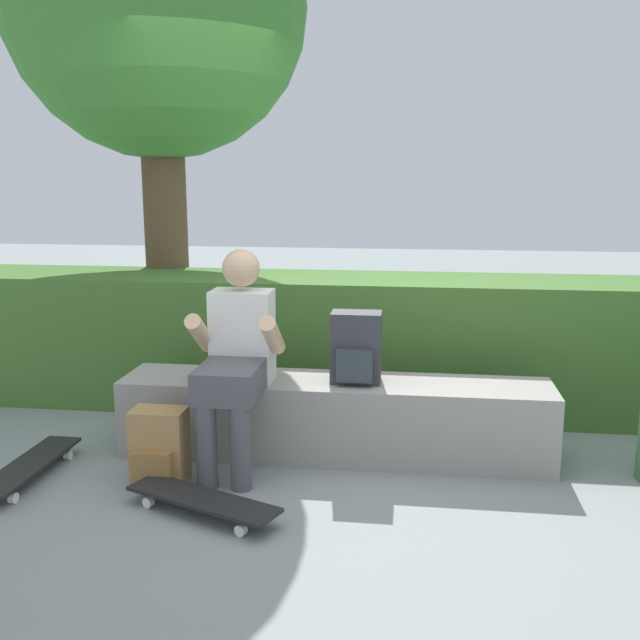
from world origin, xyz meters
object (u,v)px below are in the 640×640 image
at_px(person_skater, 237,353).
at_px(backpack_on_bench, 356,349).
at_px(skateboard_near_person, 203,500).
at_px(bench_main, 335,418).
at_px(backpack_on_ground, 159,448).
at_px(skateboard_beside_bench, 29,466).

distance_m(person_skater, backpack_on_bench, 0.67).
height_order(skateboard_near_person, backpack_on_bench, backpack_on_bench).
bearing_deg(bench_main, person_skater, -157.51).
bearing_deg(skateboard_near_person, bench_main, 57.12).
xyz_separation_m(skateboard_near_person, backpack_on_ground, (-0.33, 0.33, 0.12)).
bearing_deg(skateboard_beside_bench, bench_main, 19.47).
distance_m(bench_main, backpack_on_bench, 0.43).
relative_size(skateboard_beside_bench, backpack_on_ground, 2.01).
distance_m(skateboard_near_person, backpack_on_bench, 1.20).
bearing_deg(backpack_on_ground, bench_main, 30.28).
bearing_deg(skateboard_near_person, person_skater, 87.73).
xyz_separation_m(person_skater, backpack_on_bench, (0.64, 0.20, -0.01)).
bearing_deg(backpack_on_bench, person_skater, -162.21).
distance_m(skateboard_beside_bench, backpack_on_bench, 1.87).
bearing_deg(bench_main, backpack_on_bench, -4.48).
height_order(person_skater, skateboard_beside_bench, person_skater).
relative_size(bench_main, backpack_on_bench, 6.13).
height_order(person_skater, skateboard_near_person, person_skater).
xyz_separation_m(bench_main, person_skater, (-0.52, -0.21, 0.42)).
xyz_separation_m(skateboard_near_person, backpack_on_bench, (0.66, 0.83, 0.56)).
bearing_deg(person_skater, backpack_on_bench, 17.79).
height_order(bench_main, skateboard_near_person, bench_main).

